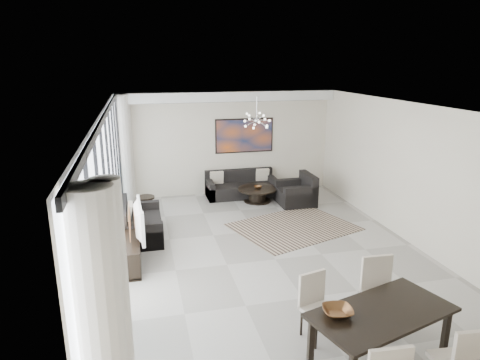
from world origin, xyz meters
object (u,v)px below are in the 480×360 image
object	(u,v)px
dining_table	(382,317)
television	(134,221)
tv_console	(128,250)
coffee_table	(257,194)
sofa_main	(241,188)

from	to	relation	value
dining_table	television	bearing A→B (deg)	128.97
tv_console	dining_table	world-z (taller)	dining_table
coffee_table	television	xyz separation A→B (m)	(-3.22, -2.96, 0.63)
coffee_table	sofa_main	bearing A→B (deg)	118.86
television	coffee_table	bearing A→B (deg)	-50.38
tv_console	dining_table	bearing A→B (deg)	-49.69
tv_console	television	world-z (taller)	television
dining_table	coffee_table	bearing A→B (deg)	87.58
television	dining_table	size ratio (longest dim) A/B	0.57
sofa_main	television	world-z (taller)	television
tv_console	dining_table	size ratio (longest dim) A/B	0.82
tv_console	television	xyz separation A→B (m)	(0.16, -0.02, 0.58)
coffee_table	sofa_main	xyz separation A→B (m)	(-0.31, 0.57, 0.03)
coffee_table	dining_table	bearing A→B (deg)	-92.42
coffee_table	tv_console	bearing A→B (deg)	-139.01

